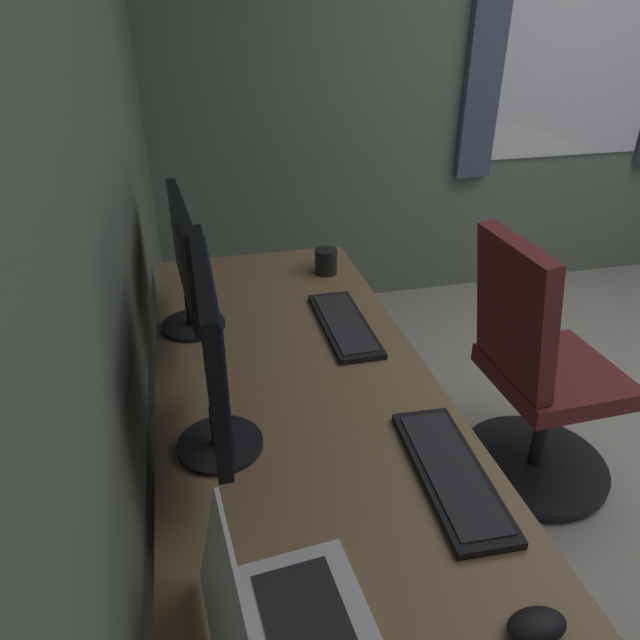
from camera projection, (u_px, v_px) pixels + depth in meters
wall_back at (78, 199)px, 1.14m from camera, size 4.45×0.10×2.60m
wall_right at (554, 65)px, 3.29m from camera, size 0.10×5.16×2.60m
window_panel at (587, 35)px, 3.19m from camera, size 0.02×0.98×1.30m
curtain_far at (489, 37)px, 3.04m from camera, size 0.05×0.20×1.46m
desk at (302, 415)px, 1.56m from camera, size 1.95×0.75×0.73m
drawer_pedestal at (311, 561)px, 1.53m from camera, size 0.40×0.51×0.69m
monitor_primary at (211, 351)px, 1.23m from camera, size 0.48×0.20×0.46m
monitor_secondary at (186, 258)px, 1.73m from camera, size 0.54×0.20×0.40m
laptop_leftmost at (277, 623)px, 0.92m from camera, size 0.32×0.29×0.22m
keyboard_main at (451, 473)px, 1.27m from camera, size 0.43×0.16×0.02m
keyboard_spare at (344, 324)px, 1.84m from camera, size 0.42×0.14×0.02m
mouse_main at (537, 625)px, 0.96m from camera, size 0.06×0.10×0.03m
coffee_mug at (326, 261)px, 2.18m from camera, size 0.12×0.08×0.09m
office_chair at (536, 379)px, 2.07m from camera, size 0.56×0.56×0.97m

